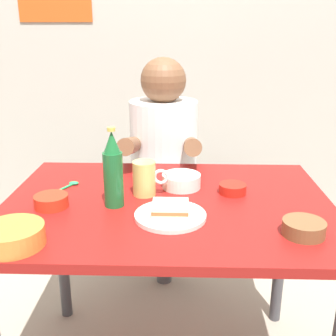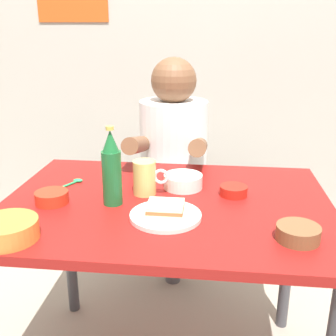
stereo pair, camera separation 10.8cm
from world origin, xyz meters
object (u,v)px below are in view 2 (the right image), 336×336
at_px(beer_bottle, 112,170).
at_px(beer_mug, 145,178).
at_px(plate_orange, 166,216).
at_px(stool, 173,222).
at_px(condiment_bowl_brown, 298,232).
at_px(person_seated, 173,144).
at_px(dining_table, 166,226).
at_px(sandwich, 166,208).

bearing_deg(beer_bottle, beer_mug, 45.86).
relative_size(plate_orange, beer_bottle, 0.84).
height_order(stool, condiment_bowl_brown, condiment_bowl_brown).
distance_m(beer_mug, condiment_bowl_brown, 0.55).
relative_size(person_seated, plate_orange, 3.27).
xyz_separation_m(dining_table, plate_orange, (0.01, -0.13, 0.10)).
height_order(plate_orange, beer_bottle, beer_bottle).
relative_size(dining_table, beer_bottle, 4.20).
relative_size(dining_table, condiment_bowl_brown, 9.17).
bearing_deg(beer_mug, beer_bottle, -134.14).
distance_m(beer_mug, beer_bottle, 0.15).
xyz_separation_m(dining_table, beer_bottle, (-0.17, -0.04, 0.21)).
bearing_deg(beer_mug, stool, 86.11).
bearing_deg(sandwich, beer_bottle, 154.54).
bearing_deg(dining_table, person_seated, 93.76).
bearing_deg(plate_orange, condiment_bowl_brown, -14.34).
height_order(stool, sandwich, sandwich).
distance_m(stool, beer_mug, 0.73).
bearing_deg(plate_orange, sandwich, 180.00).
bearing_deg(dining_table, beer_bottle, -166.60).
distance_m(beer_bottle, condiment_bowl_brown, 0.60).
height_order(plate_orange, beer_mug, beer_mug).
xyz_separation_m(stool, beer_bottle, (-0.13, -0.67, 0.51)).
xyz_separation_m(dining_table, person_seated, (-0.04, 0.62, 0.12)).
bearing_deg(plate_orange, person_seated, 94.11).
xyz_separation_m(stool, condiment_bowl_brown, (0.43, -0.86, 0.41)).
xyz_separation_m(person_seated, condiment_bowl_brown, (0.43, -0.84, -0.00)).
relative_size(dining_table, beer_mug, 8.73).
height_order(person_seated, plate_orange, person_seated).
bearing_deg(beer_bottle, stool, 78.88).
bearing_deg(stool, sandwich, -85.95).
bearing_deg(person_seated, beer_bottle, -101.30).
bearing_deg(condiment_bowl_brown, beer_mug, 149.16).
bearing_deg(dining_table, plate_orange, -84.21).
height_order(person_seated, sandwich, person_seated).
distance_m(stool, condiment_bowl_brown, 1.04).
distance_m(person_seated, condiment_bowl_brown, 0.95).
height_order(dining_table, condiment_bowl_brown, condiment_bowl_brown).
xyz_separation_m(person_seated, plate_orange, (0.05, -0.75, -0.02)).
height_order(dining_table, sandwich, sandwich).
xyz_separation_m(person_seated, sandwich, (0.05, -0.75, 0.01)).
bearing_deg(dining_table, stool, 93.69).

